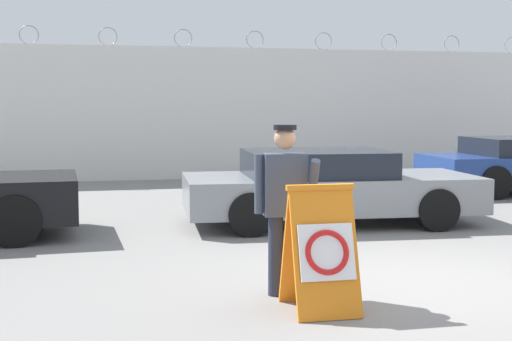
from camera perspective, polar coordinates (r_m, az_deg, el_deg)
name	(u,v)px	position (r m, az deg, el deg)	size (l,w,h in m)	color
ground_plane	(407,282)	(7.88, 11.98, -8.71)	(90.00, 90.00, 0.00)	gray
perimeter_wall	(220,113)	(18.35, -2.92, 4.62)	(36.00, 0.30, 3.78)	silver
barricade_sign	(321,249)	(6.56, 5.24, -6.24)	(0.64, 0.74, 1.17)	orange
security_guard	(285,202)	(7.03, 2.33, -2.51)	(0.61, 0.42, 1.70)	#232838
parked_car_rear_sedan	(327,186)	(11.34, 5.68, -1.27)	(4.70, 2.27, 1.17)	black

